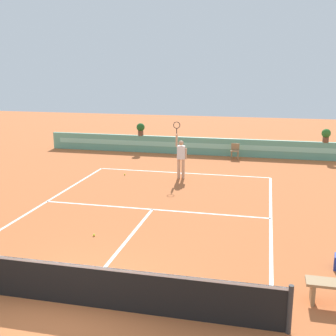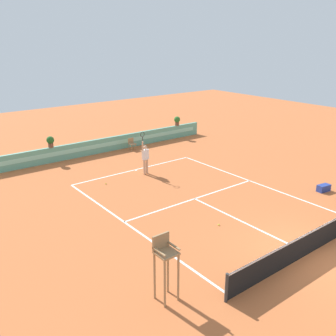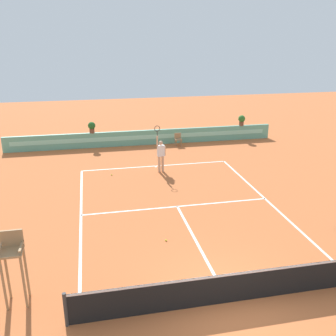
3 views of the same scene
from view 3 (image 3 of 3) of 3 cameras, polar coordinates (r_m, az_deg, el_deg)
ground_plane at (r=16.32m, az=1.73°, el=-6.38°), size 60.00×60.00×0.00m
court_lines at (r=16.95m, az=1.16°, el=-5.33°), size 8.32×11.94×0.01m
net at (r=11.14m, az=9.27°, el=-17.18°), size 8.92×0.10×1.00m
back_wall_barrier at (r=25.77m, az=-3.64°, el=4.58°), size 18.00×0.21×1.00m
umpire_chair at (r=11.38m, az=-22.18°, el=-12.63°), size 0.60×0.60×2.14m
ball_kid_chair at (r=25.47m, az=1.52°, el=4.38°), size 0.44×0.44×0.85m
tennis_player at (r=20.43m, az=-1.09°, el=2.21°), size 0.62×0.27×2.58m
tennis_ball_near_baseline at (r=20.43m, az=-8.44°, el=-1.01°), size 0.07×0.07×0.07m
tennis_ball_mid_court at (r=14.06m, az=-0.30°, el=-10.76°), size 0.07×0.07×0.07m
potted_plant_far_right at (r=27.37m, az=10.97°, el=7.12°), size 0.48×0.48×0.72m
potted_plant_left at (r=25.31m, az=-11.35°, el=6.09°), size 0.48×0.48×0.72m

